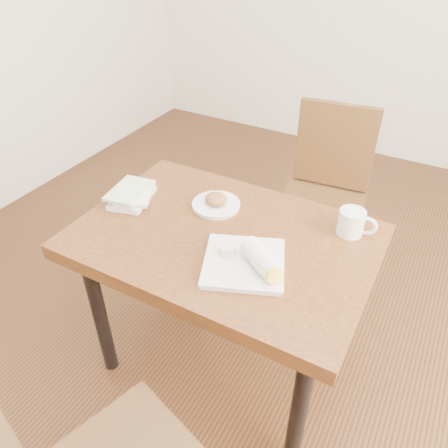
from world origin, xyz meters
The scene contains 7 objects.
ground centered at (0.00, 0.00, -0.01)m, with size 4.00×5.00×0.01m, color #472814.
table centered at (0.00, 0.00, 0.66)m, with size 1.09×0.75×0.75m.
chair_far centered at (0.13, 0.86, 0.55)m, with size 0.46×0.46×0.95m.
plate_scone centered at (-0.12, 0.15, 0.77)m, with size 0.20×0.20×0.06m.
coffee_mug centered at (0.41, 0.24, 0.80)m, with size 0.14×0.10×0.10m.
plate_burrito centered at (0.16, -0.12, 0.78)m, with size 0.35×0.35×0.09m.
book_stack centered at (-0.44, 0.02, 0.78)m, with size 0.21×0.24×0.05m.
Camera 1 is at (0.62, -1.12, 1.74)m, focal length 35.00 mm.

